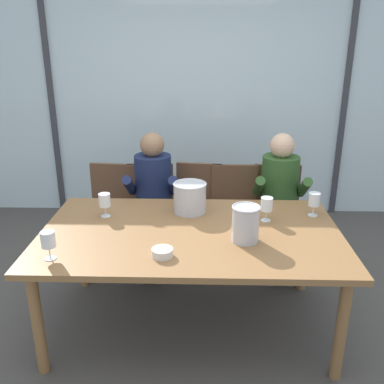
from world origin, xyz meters
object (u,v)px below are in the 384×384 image
chair_left_of_center (151,206)px  wine_glass_by_left_taster (267,205)px  chair_near_curtain (111,206)px  chair_right_of_center (234,207)px  ice_bucket_secondary (190,197)px  person_navy_polo (153,193)px  ice_bucket_primary (246,223)px  chair_near_window_right (277,207)px  person_olive_shirt (280,194)px  wine_glass_by_right_taster (314,200)px  chair_center (197,205)px  wine_glass_center_pour (105,201)px  wine_glass_near_bucket (48,241)px  dining_table (191,240)px  tasting_bowl (162,253)px

chair_left_of_center → wine_glass_by_left_taster: wine_glass_by_left_taster is taller
chair_near_curtain → chair_right_of_center: size_ratio=1.00×
chair_right_of_center → ice_bucket_secondary: size_ratio=3.62×
person_navy_polo → ice_bucket_primary: size_ratio=5.11×
chair_near_curtain → chair_near_window_right: 1.50m
person_olive_shirt → wine_glass_by_right_taster: size_ratio=6.97×
chair_near_curtain → person_navy_polo: bearing=-10.9°
chair_near_curtain → chair_center: size_ratio=1.00×
ice_bucket_primary → wine_glass_center_pour: ice_bucket_primary is taller
chair_center → wine_glass_near_bucket: size_ratio=5.13×
chair_near_curtain → chair_center: (0.78, 0.04, 0.00)m
wine_glass_by_right_taster → chair_left_of_center: bearing=151.2°
dining_table → wine_glass_near_bucket: wine_glass_near_bucket is taller
person_navy_polo → wine_glass_by_right_taster: 1.38m
dining_table → wine_glass_by_right_taster: size_ratio=11.55×
person_navy_polo → wine_glass_near_bucket: (-0.45, -1.27, 0.17)m
chair_near_window_right → person_olive_shirt: size_ratio=0.74×
chair_near_window_right → chair_center: bearing=-179.5°
chair_center → wine_glass_by_right_taster: bearing=-33.1°
chair_near_window_right → tasting_bowl: bearing=-121.1°
chair_left_of_center → wine_glass_near_bucket: 1.50m
chair_right_of_center → ice_bucket_secondary: bearing=-120.1°
chair_right_of_center → ice_bucket_primary: (-0.01, -1.12, 0.35)m
chair_left_of_center → chair_right_of_center: size_ratio=1.00×
person_olive_shirt → wine_glass_center_pour: 1.52m
wine_glass_by_right_taster → wine_glass_center_pour: bearing=-177.8°
chair_right_of_center → tasting_bowl: 1.46m
dining_table → person_olive_shirt: size_ratio=1.66×
dining_table → tasting_bowl: tasting_bowl is taller
chair_center → chair_near_window_right: (0.72, -0.03, 0.00)m
wine_glass_center_pour → wine_glass_by_left_taster: bearing=-2.3°
chair_left_of_center → ice_bucket_primary: (0.75, -1.13, 0.35)m
chair_near_curtain → person_navy_polo: (0.40, -0.12, 0.17)m
chair_center → wine_glass_near_bucket: wine_glass_near_bucket is taller
chair_right_of_center → person_olive_shirt: 0.43m
wine_glass_by_left_taster → ice_bucket_primary: bearing=-118.8°
tasting_bowl → person_navy_polo: bearing=99.4°
chair_right_of_center → chair_near_window_right: (0.38, 0.01, 0.00)m
chair_near_curtain → wine_glass_center_pour: 0.83m
chair_near_window_right → person_navy_polo: (-1.10, -0.13, 0.17)m
ice_bucket_primary → dining_table: bearing=158.8°
chair_left_of_center → dining_table: bearing=-72.9°
chair_near_curtain → wine_glass_center_pour: (0.13, -0.75, 0.34)m
chair_near_window_right → wine_glass_by_left_taster: bearing=-102.5°
wine_glass_center_pour → chair_right_of_center: bearing=37.2°
dining_table → wine_glass_center_pour: bearing=159.8°
person_navy_polo → ice_bucket_secondary: 0.65m
ice_bucket_primary → wine_glass_center_pour: 1.04m
wine_glass_center_pour → ice_bucket_secondary: bearing=9.6°
chair_near_curtain → wine_glass_near_bucket: wine_glass_near_bucket is taller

